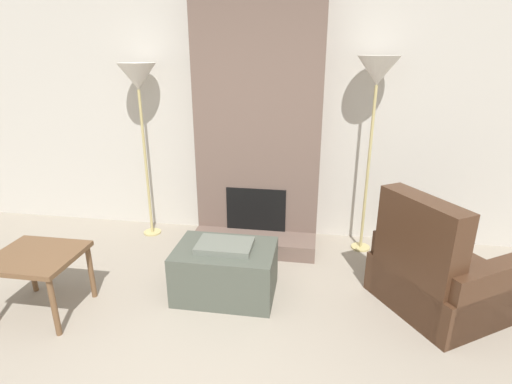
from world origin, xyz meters
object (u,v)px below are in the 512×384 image
at_px(armchair, 435,276).
at_px(floor_lamp_left, 138,82).
at_px(floor_lamp_right, 377,78).
at_px(side_table, 37,262).
at_px(ottoman, 225,270).

bearing_deg(armchair, floor_lamp_left, 38.30).
height_order(floor_lamp_left, floor_lamp_right, floor_lamp_right).
distance_m(armchair, floor_lamp_left, 3.36).
xyz_separation_m(armchair, floor_lamp_left, (-2.87, 0.98, 1.42)).
relative_size(armchair, side_table, 1.88).
relative_size(floor_lamp_left, floor_lamp_right, 0.96).
relative_size(armchair, floor_lamp_left, 0.64).
relative_size(ottoman, floor_lamp_left, 0.45).
height_order(ottoman, floor_lamp_left, floor_lamp_left).
distance_m(floor_lamp_left, floor_lamp_right, 2.39).
height_order(side_table, floor_lamp_left, floor_lamp_left).
xyz_separation_m(armchair, floor_lamp_right, (-0.49, 0.98, 1.50)).
bearing_deg(floor_lamp_left, side_table, -100.02).
relative_size(ottoman, side_table, 1.31).
bearing_deg(floor_lamp_right, side_table, -149.86).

